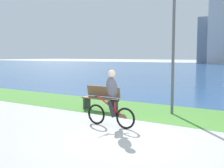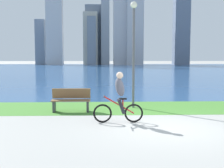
{
  "view_description": "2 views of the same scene",
  "coord_description": "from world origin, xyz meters",
  "views": [
    {
      "loc": [
        3.0,
        -5.92,
        2.04
      ],
      "look_at": [
        -1.57,
        0.96,
        1.22
      ],
      "focal_mm": 45.27,
      "sensor_mm": 36.0,
      "label": 1
    },
    {
      "loc": [
        -2.0,
        -8.31,
        2.12
      ],
      "look_at": [
        -1.68,
        1.11,
        1.23
      ],
      "focal_mm": 45.54,
      "sensor_mm": 36.0,
      "label": 2
    }
  ],
  "objects": [
    {
      "name": "bench_far_along_path",
      "position": [
        -3.22,
        2.7,
        0.45
      ],
      "size": [
        1.5,
        0.47,
        0.9
      ],
      "color": "brown",
      "rests_on": "ground"
    },
    {
      "name": "city_skyline_far_shore",
      "position": [
        -0.56,
        71.27,
        10.45
      ],
      "size": [
        42.21,
        9.6,
        27.92
      ],
      "color": "slate",
      "rests_on": "ground"
    },
    {
      "name": "cyclist_lead",
      "position": [
        -1.45,
        0.76,
        0.83
      ],
      "size": [
        1.63,
        0.52,
        1.65
      ],
      "color": "black",
      "rests_on": "ground"
    },
    {
      "name": "ground_plane",
      "position": [
        0.0,
        0.0,
        0.0
      ],
      "size": [
        300.0,
        300.0,
        0.0
      ],
      "primitive_type": "plane",
      "color": "#9E9E99"
    },
    {
      "name": "bay_water_surface",
      "position": [
        0.0,
        42.46,
        0.0
      ],
      "size": [
        300.0,
        74.83,
        0.0
      ],
      "primitive_type": "cube",
      "color": "#2D568C",
      "rests_on": "ground"
    },
    {
      "name": "grass_strip_bayside",
      "position": [
        0.0,
        3.48,
        0.0
      ],
      "size": [
        120.0,
        3.14,
        0.01
      ],
      "primitive_type": "cube",
      "color": "#478433",
      "rests_on": "ground"
    },
    {
      "name": "lamppost_tall",
      "position": [
        -0.7,
        3.51,
        2.83
      ],
      "size": [
        0.28,
        0.28,
        4.39
      ],
      "color": "#595960",
      "rests_on": "ground"
    }
  ]
}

